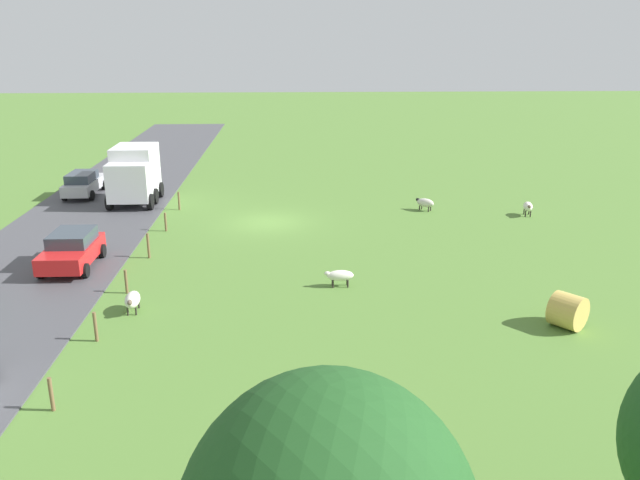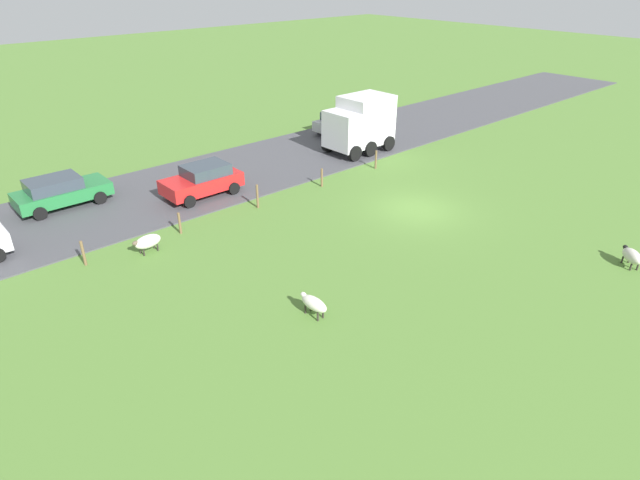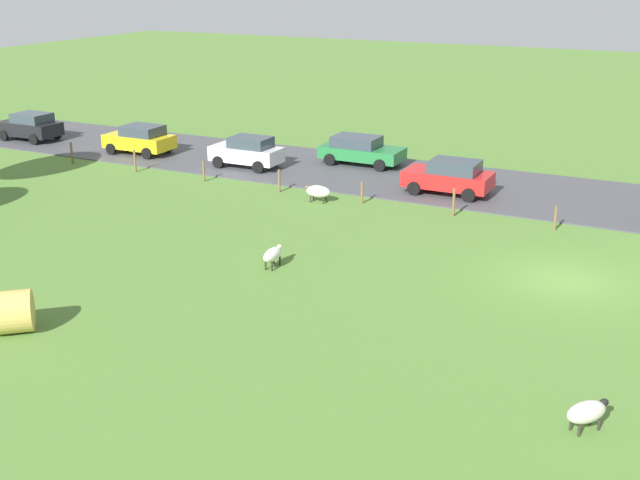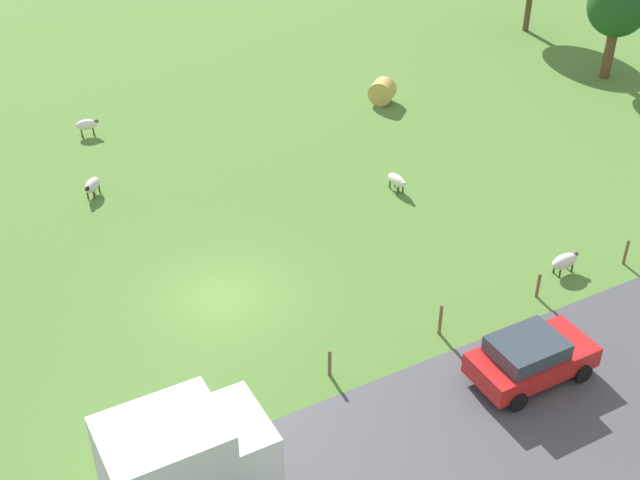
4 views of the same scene
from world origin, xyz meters
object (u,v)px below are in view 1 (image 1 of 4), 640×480
at_px(sheep_0, 340,276).
at_px(sheep_2, 425,203).
at_px(hay_bale_0, 568,311).
at_px(truck_0, 134,174).
at_px(car_2, 84,183).
at_px(sheep_1, 132,300).
at_px(car_3, 72,249).
at_px(sheep_3, 528,207).

relative_size(sheep_0, sheep_2, 1.07).
distance_m(hay_bale_0, truck_0, 27.12).
distance_m(sheep_0, car_2, 22.57).
bearing_deg(sheep_1, sheep_2, -135.05).
height_order(truck_0, car_3, truck_0).
bearing_deg(truck_0, sheep_3, 171.03).
xyz_separation_m(sheep_1, car_2, (7.47, -18.53, 0.37)).
distance_m(sheep_0, sheep_3, 15.77).
bearing_deg(car_3, hay_bale_0, 160.77).
bearing_deg(sheep_3, sheep_2, -13.31).
bearing_deg(hay_bale_0, car_2, -40.94).
relative_size(sheep_2, car_2, 0.27).
relative_size(sheep_3, truck_0, 0.27).
height_order(truck_0, car_2, truck_0).
xyz_separation_m(sheep_1, hay_bale_0, (-16.20, 2.00, 0.14)).
distance_m(sheep_0, sheep_2, 13.28).
bearing_deg(car_3, sheep_2, -153.17).
distance_m(sheep_1, hay_bale_0, 16.33).
bearing_deg(car_2, sheep_0, 133.84).
distance_m(sheep_2, truck_0, 17.98).
height_order(sheep_0, car_3, car_3).
bearing_deg(car_3, car_2, -75.12).
distance_m(truck_0, car_2, 4.48).
bearing_deg(sheep_0, hay_bale_0, 152.11).
height_order(car_2, car_3, car_3).
bearing_deg(sheep_0, car_3, -12.87).
bearing_deg(truck_0, car_2, -28.30).
xyz_separation_m(sheep_2, truck_0, (17.77, -2.35, 1.40)).
bearing_deg(car_3, truck_0, -91.23).
relative_size(sheep_2, sheep_3, 1.00).
bearing_deg(sheep_2, sheep_3, 166.69).
xyz_separation_m(sheep_0, sheep_2, (-5.98, -11.86, -0.01)).
bearing_deg(sheep_3, sheep_0, 41.71).
height_order(sheep_0, sheep_2, sheep_2).
relative_size(sheep_1, car_3, 0.32).
relative_size(sheep_0, car_3, 0.31).
relative_size(hay_bale_0, car_2, 0.29).
height_order(sheep_3, car_2, car_2).
relative_size(sheep_0, truck_0, 0.29).
xyz_separation_m(sheep_2, car_2, (21.61, -4.42, 0.39)).
relative_size(sheep_0, sheep_1, 0.98).
distance_m(sheep_3, car_3, 25.04).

